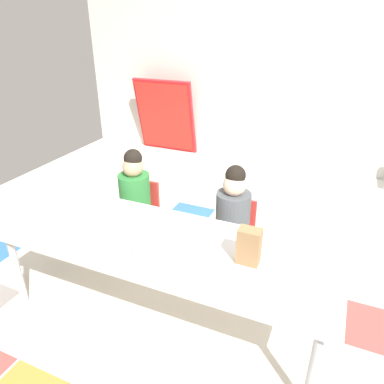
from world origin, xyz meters
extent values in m
cube|color=silver|center=(0.00, 0.00, -0.01)|extent=(5.76, 4.65, 0.02)
cube|color=#B24C47|center=(1.35, -0.45, 0.00)|extent=(0.43, 0.43, 0.00)
cube|color=#336BB2|center=(-0.45, 0.45, 0.00)|extent=(0.43, 0.43, 0.00)
cube|color=beige|center=(0.00, 2.33, 1.25)|extent=(5.76, 0.10, 2.50)
cube|color=white|center=(-0.03, -0.87, 0.58)|extent=(2.15, 0.77, 0.04)
cylinder|color=#B2B2B7|center=(-1.03, -1.19, 0.28)|extent=(0.05, 0.05, 0.56)
cylinder|color=#B2B2B7|center=(0.96, -1.19, 0.28)|extent=(0.05, 0.05, 0.56)
cylinder|color=#B2B2B7|center=(-1.03, -0.55, 0.28)|extent=(0.05, 0.05, 0.56)
cylinder|color=#B2B2B7|center=(0.96, -0.55, 0.28)|extent=(0.05, 0.05, 0.56)
cube|color=red|center=(-0.63, -0.27, 0.30)|extent=(0.32, 0.30, 0.03)
cube|color=red|center=(-0.63, -0.12, 0.45)|extent=(0.29, 0.02, 0.30)
cylinder|color=#2D7A38|center=(-0.63, -0.27, 0.52)|extent=(0.34, 0.34, 0.38)
sphere|color=tan|center=(-0.63, -0.27, 0.78)|extent=(0.17, 0.17, 0.17)
sphere|color=black|center=(-0.63, -0.25, 0.85)|extent=(0.15, 0.15, 0.15)
cylinder|color=red|center=(-0.77, -0.40, 0.15)|extent=(0.02, 0.02, 0.28)
cylinder|color=red|center=(-0.49, -0.40, 0.15)|extent=(0.02, 0.02, 0.28)
cylinder|color=red|center=(-0.77, -0.14, 0.15)|extent=(0.02, 0.02, 0.28)
cylinder|color=red|center=(-0.49, -0.14, 0.15)|extent=(0.02, 0.02, 0.28)
cube|color=red|center=(0.23, -0.27, 0.30)|extent=(0.32, 0.30, 0.03)
cube|color=red|center=(0.23, -0.12, 0.45)|extent=(0.29, 0.02, 0.30)
cylinder|color=#4C5156|center=(0.23, -0.27, 0.52)|extent=(0.34, 0.34, 0.38)
sphere|color=beige|center=(0.23, -0.27, 0.78)|extent=(0.17, 0.17, 0.17)
sphere|color=black|center=(0.23, -0.25, 0.85)|extent=(0.15, 0.15, 0.15)
cylinder|color=red|center=(0.09, -0.40, 0.15)|extent=(0.02, 0.02, 0.28)
cylinder|color=red|center=(0.37, -0.40, 0.15)|extent=(0.02, 0.02, 0.28)
cylinder|color=red|center=(0.09, -0.14, 0.15)|extent=(0.02, 0.02, 0.28)
cylinder|color=red|center=(0.37, -0.14, 0.15)|extent=(0.02, 0.02, 0.28)
cube|color=red|center=(-1.58, 2.14, 0.54)|extent=(0.90, 0.28, 1.09)
cube|color=red|center=(-1.58, 2.10, 0.54)|extent=(0.83, 0.23, 0.99)
cube|color=#9E754C|center=(0.51, -0.87, 0.70)|extent=(0.13, 0.09, 0.22)
cylinder|color=white|center=(-0.14, -0.99, 0.60)|extent=(0.18, 0.18, 0.01)
cylinder|color=white|center=(-0.78, -0.95, 0.60)|extent=(0.18, 0.18, 0.01)
torus|color=white|center=(-0.14, -0.99, 0.62)|extent=(0.12, 0.12, 0.03)
camera|label=1|loc=(0.90, -2.55, 1.88)|focal=33.67mm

